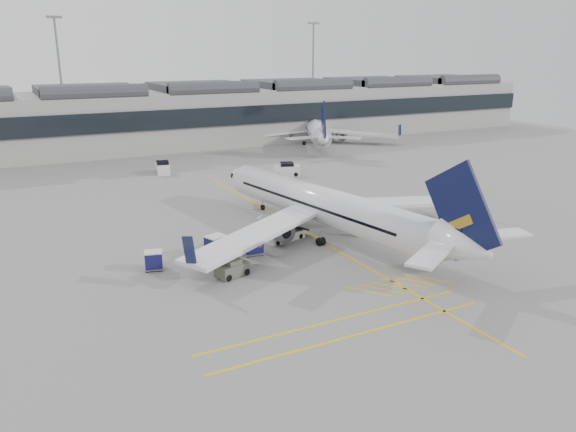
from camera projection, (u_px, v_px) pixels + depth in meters
name	position (u px, v px, depth m)	size (l,w,h in m)	color
ground	(255.00, 278.00, 48.47)	(220.00, 220.00, 0.00)	gray
terminal	(101.00, 119.00, 107.91)	(200.00, 20.45, 12.40)	#9E9E99
light_masts	(77.00, 72.00, 116.77)	(113.00, 0.60, 25.45)	slate
apron_markings	(301.00, 230.00, 61.40)	(0.25, 60.00, 0.01)	gold
airliner_main	(329.00, 207.00, 58.53)	(36.40, 40.06, 10.70)	silver
airliner_far	(315.00, 129.00, 117.04)	(32.25, 35.57, 10.19)	silver
belt_loader	(283.00, 234.00, 57.83)	(5.42, 2.74, 2.15)	silver
baggage_cart_a	(276.00, 228.00, 58.78)	(1.89, 1.63, 1.82)	gray
baggage_cart_b	(216.00, 245.00, 53.35)	(2.32, 2.11, 2.00)	gray
baggage_cart_c	(253.00, 244.00, 53.69)	(1.93, 1.63, 1.92)	gray
baggage_cart_d	(154.00, 260.00, 49.98)	(1.94, 1.73, 1.73)	gray
ramp_agent_a	(283.00, 232.00, 57.66)	(0.66, 0.43, 1.80)	orange
ramp_agent_b	(260.00, 247.00, 53.57)	(0.82, 0.64, 1.69)	#F35C0C
pushback_tug	(232.00, 269.00, 48.67)	(3.09, 2.36, 1.53)	#535649
safety_cone_nose	(262.00, 195.00, 74.85)	(0.37, 0.37, 0.51)	#F24C0A
safety_cone_engine	(389.00, 234.00, 59.07)	(0.41, 0.41, 0.57)	#F24C0A
service_van_mid	(163.00, 168.00, 88.97)	(2.60, 4.18, 2.00)	silver
service_van_right	(287.00, 170.00, 87.59)	(4.45, 3.34, 2.05)	silver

